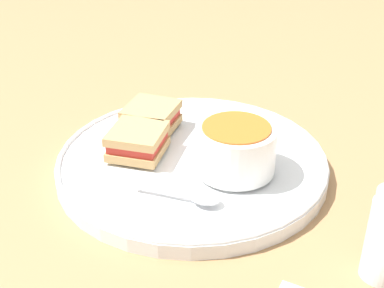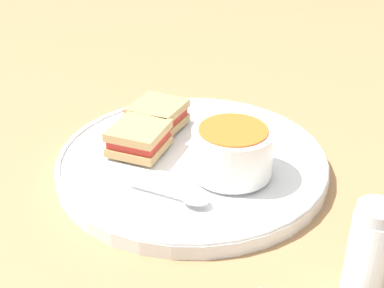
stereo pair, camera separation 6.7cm
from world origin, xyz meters
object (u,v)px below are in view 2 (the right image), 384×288
at_px(spoon, 189,198).
at_px(sandwich_half_far, 139,138).
at_px(salt_shaker, 369,251).
at_px(soup_bowl, 232,151).
at_px(sandwich_half_near, 158,115).

relative_size(spoon, sandwich_half_far, 1.43).
bearing_deg(salt_shaker, sandwich_half_far, 153.82).
xyz_separation_m(soup_bowl, sandwich_half_near, (-0.13, 0.08, -0.01)).
bearing_deg(spoon, sandwich_half_far, 145.13).
height_order(soup_bowl, spoon, soup_bowl).
bearing_deg(sandwich_half_near, salt_shaker, -36.04).
distance_m(sandwich_half_far, salt_shaker, 0.32).
bearing_deg(spoon, sandwich_half_near, 129.02).
relative_size(soup_bowl, salt_shaker, 0.99).
relative_size(sandwich_half_near, salt_shaker, 0.79).
bearing_deg(sandwich_half_near, soup_bowl, -32.88).
xyz_separation_m(soup_bowl, spoon, (-0.03, -0.07, -0.03)).
bearing_deg(salt_shaker, sandwich_half_near, 143.96).
xyz_separation_m(spoon, salt_shaker, (0.19, -0.05, 0.02)).
xyz_separation_m(sandwich_half_near, sandwich_half_far, (0.00, -0.07, 0.00)).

